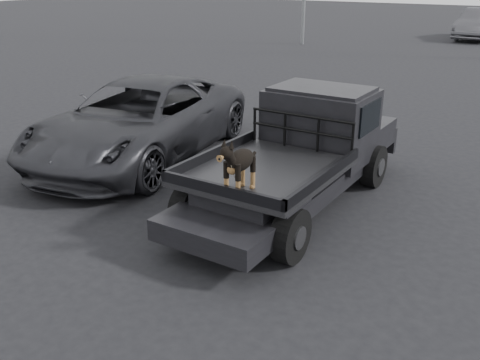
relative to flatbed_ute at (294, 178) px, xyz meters
The scene contains 7 objects.
ground 1.64m from the flatbed_ute, 97.17° to the right, with size 120.00×120.00×0.00m, color black.
flatbed_ute is the anchor object (origin of this frame).
ute_cab 1.31m from the flatbed_ute, 90.00° to the left, with size 1.72×1.30×0.88m, color black, non-canonical shape.
headache_rack 0.76m from the flatbed_ute, 90.00° to the left, with size 1.80×0.08×0.55m, color black, non-canonical shape.
dog 2.05m from the flatbed_ute, 85.64° to the right, with size 0.32×0.60×0.74m, color black, non-canonical shape.
parked_suv 3.81m from the flatbed_ute, behind, with size 2.62×5.68×1.58m, color #29292E.
distant_car_a 25.99m from the flatbed_ute, 93.85° to the left, with size 1.76×5.03×1.66m, color #4E4E52.
Camera 1 is at (3.85, -5.80, 3.65)m, focal length 40.00 mm.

